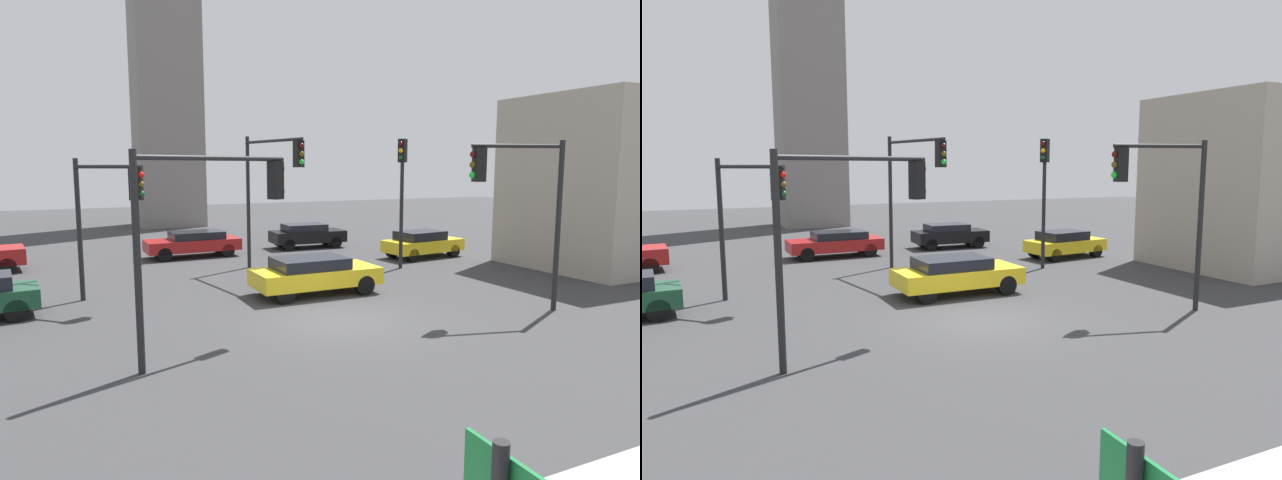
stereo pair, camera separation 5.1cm
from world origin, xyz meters
TOP-DOWN VIEW (x-y plane):
  - ground_plane at (0.00, 0.00)m, footprint 99.53×99.53m
  - traffic_light_0 at (-3.89, -1.10)m, footprint 4.12×1.86m
  - traffic_light_1 at (6.28, 6.16)m, footprint 0.49×0.44m
  - traffic_light_2 at (5.30, -1.57)m, footprint 2.97×0.96m
  - traffic_light_3 at (-5.78, 4.99)m, footprint 1.98×1.91m
  - traffic_light_4 at (0.66, 7.32)m, footprint 0.97×4.32m
  - car_0 at (0.75, 3.31)m, footprint 4.41×1.98m
  - car_1 at (-1.21, 13.26)m, footprint 4.56×2.02m
  - car_4 at (8.91, 8.18)m, footprint 4.10×2.22m
  - car_5 at (5.14, 13.64)m, footprint 4.10×1.98m
  - building_flank at (17.23, 2.85)m, footprint 11.73×6.34m
  - skyline_tower at (0.59, 28.91)m, footprint 4.60×4.60m

SIDE VIEW (x-z plane):
  - ground_plane at x=0.00m, z-range 0.00..0.00m
  - car_1 at x=-1.21m, z-range 0.06..1.33m
  - car_4 at x=8.91m, z-range 0.05..1.36m
  - car_5 at x=5.14m, z-range 0.06..1.38m
  - car_0 at x=0.75m, z-range 0.06..1.39m
  - traffic_light_3 at x=-5.78m, z-range 0.96..5.69m
  - traffic_light_0 at x=-3.89m, z-range 1.13..5.96m
  - building_flank at x=17.23m, z-range 0.00..7.48m
  - traffic_light_2 at x=5.30m, z-range 1.13..6.38m
  - traffic_light_1 at x=6.28m, z-range 1.08..6.71m
  - traffic_light_4 at x=0.66m, z-range 1.26..7.00m
  - skyline_tower at x=0.59m, z-range 0.00..30.45m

